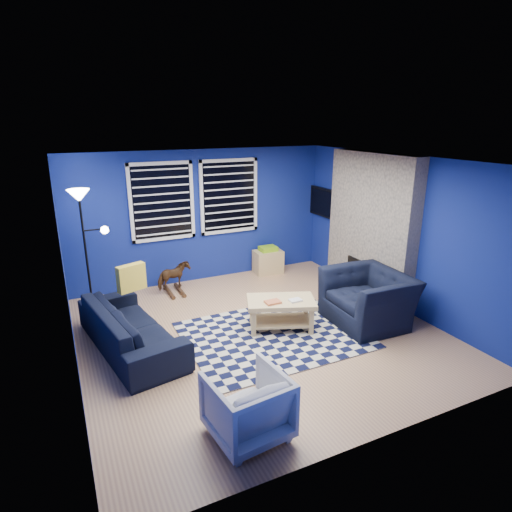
{
  "coord_description": "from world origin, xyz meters",
  "views": [
    {
      "loc": [
        -2.49,
        -5.12,
        3.03
      ],
      "look_at": [
        0.09,
        0.3,
        1.09
      ],
      "focal_mm": 30.0,
      "sensor_mm": 36.0,
      "label": 1
    }
  ],
  "objects_px": {
    "sofa": "(131,327)",
    "tv": "(325,203)",
    "floor_lamp": "(82,213)",
    "cabinet": "(268,261)",
    "armchair_big": "(368,298)",
    "rocking_horse": "(174,276)",
    "armchair_bent": "(247,406)",
    "coffee_table": "(281,308)"
  },
  "relations": [
    {
      "from": "sofa",
      "to": "armchair_big",
      "type": "height_order",
      "value": "armchair_big"
    },
    {
      "from": "sofa",
      "to": "floor_lamp",
      "type": "xyz_separation_m",
      "value": [
        -0.35,
        1.55,
        1.33
      ]
    },
    {
      "from": "tv",
      "to": "sofa",
      "type": "relative_size",
      "value": 0.47
    },
    {
      "from": "coffee_table",
      "to": "cabinet",
      "type": "xyz_separation_m",
      "value": [
        0.95,
        2.29,
        -0.1
      ]
    },
    {
      "from": "armchair_bent",
      "to": "coffee_table",
      "type": "relative_size",
      "value": 0.66
    },
    {
      "from": "sofa",
      "to": "floor_lamp",
      "type": "distance_m",
      "value": 2.07
    },
    {
      "from": "armchair_big",
      "to": "floor_lamp",
      "type": "xyz_separation_m",
      "value": [
        -3.78,
        2.31,
        1.24
      ]
    },
    {
      "from": "tv",
      "to": "armchair_bent",
      "type": "distance_m",
      "value": 5.34
    },
    {
      "from": "coffee_table",
      "to": "cabinet",
      "type": "height_order",
      "value": "cabinet"
    },
    {
      "from": "tv",
      "to": "armchair_bent",
      "type": "relative_size",
      "value": 1.34
    },
    {
      "from": "sofa",
      "to": "cabinet",
      "type": "relative_size",
      "value": 3.68
    },
    {
      "from": "cabinet",
      "to": "armchair_bent",
      "type": "bearing_deg",
      "value": -116.34
    },
    {
      "from": "tv",
      "to": "rocking_horse",
      "type": "xyz_separation_m",
      "value": [
        -3.18,
        0.02,
        -1.08
      ]
    },
    {
      "from": "tv",
      "to": "sofa",
      "type": "height_order",
      "value": "tv"
    },
    {
      "from": "sofa",
      "to": "cabinet",
      "type": "bearing_deg",
      "value": -68.6
    },
    {
      "from": "sofa",
      "to": "floor_lamp",
      "type": "bearing_deg",
      "value": 2.33
    },
    {
      "from": "armchair_bent",
      "to": "coffee_table",
      "type": "distance_m",
      "value": 2.31
    },
    {
      "from": "armchair_big",
      "to": "rocking_horse",
      "type": "distance_m",
      "value": 3.41
    },
    {
      "from": "floor_lamp",
      "to": "coffee_table",
      "type": "bearing_deg",
      "value": -38.2
    },
    {
      "from": "sofa",
      "to": "armchair_bent",
      "type": "relative_size",
      "value": 2.87
    },
    {
      "from": "coffee_table",
      "to": "tv",
      "type": "bearing_deg",
      "value": 44.03
    },
    {
      "from": "armchair_bent",
      "to": "floor_lamp",
      "type": "xyz_separation_m",
      "value": [
        -1.08,
        3.79,
        1.3
      ]
    },
    {
      "from": "armchair_big",
      "to": "armchair_bent",
      "type": "height_order",
      "value": "armchair_big"
    },
    {
      "from": "armchair_big",
      "to": "rocking_horse",
      "type": "height_order",
      "value": "armchair_big"
    },
    {
      "from": "sofa",
      "to": "armchair_big",
      "type": "bearing_deg",
      "value": -112.85
    },
    {
      "from": "tv",
      "to": "armchair_bent",
      "type": "xyz_separation_m",
      "value": [
        -3.49,
        -3.89,
        -1.06
      ]
    },
    {
      "from": "tv",
      "to": "floor_lamp",
      "type": "height_order",
      "value": "floor_lamp"
    },
    {
      "from": "rocking_horse",
      "to": "sofa",
      "type": "bearing_deg",
      "value": 129.71
    },
    {
      "from": "rocking_horse",
      "to": "coffee_table",
      "type": "bearing_deg",
      "value": -170.55
    },
    {
      "from": "sofa",
      "to": "coffee_table",
      "type": "relative_size",
      "value": 1.88
    },
    {
      "from": "armchair_big",
      "to": "coffee_table",
      "type": "height_order",
      "value": "armchair_big"
    },
    {
      "from": "sofa",
      "to": "cabinet",
      "type": "distance_m",
      "value": 3.61
    },
    {
      "from": "armchair_big",
      "to": "rocking_horse",
      "type": "xyz_separation_m",
      "value": [
        -2.39,
        2.43,
        -0.08
      ]
    },
    {
      "from": "armchair_bent",
      "to": "tv",
      "type": "bearing_deg",
      "value": -138.1
    },
    {
      "from": "sofa",
      "to": "tv",
      "type": "bearing_deg",
      "value": -79.01
    },
    {
      "from": "tv",
      "to": "rocking_horse",
      "type": "distance_m",
      "value": 3.36
    },
    {
      "from": "rocking_horse",
      "to": "cabinet",
      "type": "bearing_deg",
      "value": -101.58
    },
    {
      "from": "tv",
      "to": "cabinet",
      "type": "relative_size",
      "value": 1.72
    },
    {
      "from": "armchair_bent",
      "to": "armchair_big",
      "type": "bearing_deg",
      "value": -157.47
    },
    {
      "from": "armchair_big",
      "to": "cabinet",
      "type": "xyz_separation_m",
      "value": [
        -0.36,
        2.66,
        -0.15
      ]
    },
    {
      "from": "tv",
      "to": "floor_lamp",
      "type": "relative_size",
      "value": 0.5
    },
    {
      "from": "rocking_horse",
      "to": "coffee_table",
      "type": "relative_size",
      "value": 0.52
    }
  ]
}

